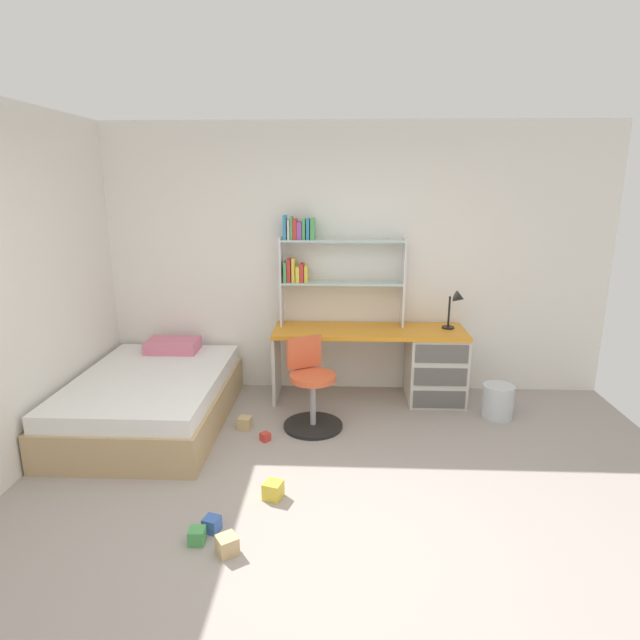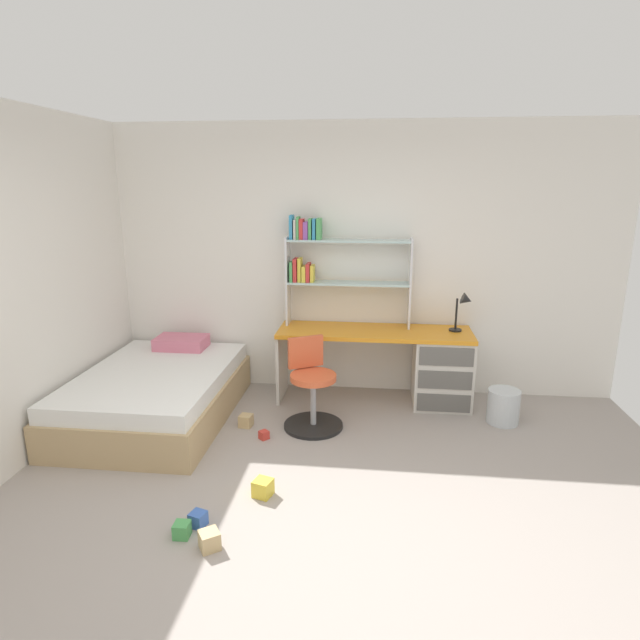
# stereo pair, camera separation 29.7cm
# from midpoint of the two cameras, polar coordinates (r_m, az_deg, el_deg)

# --- Properties ---
(ground_plane) EXTENTS (5.47, 5.93, 0.02)m
(ground_plane) POSITION_cam_midpoint_polar(r_m,az_deg,el_deg) (3.44, -2.44, -22.88)
(ground_plane) COLOR #9E938C
(room_shell) EXTENTS (5.47, 5.93, 2.66)m
(room_shell) POSITION_cam_midpoint_polar(r_m,az_deg,el_deg) (4.24, -17.36, 3.70)
(room_shell) COLOR white
(room_shell) RESTS_ON ground_plane
(desk) EXTENTS (1.85, 0.56, 0.72)m
(desk) POSITION_cam_midpoint_polar(r_m,az_deg,el_deg) (5.20, 8.99, -4.46)
(desk) COLOR orange
(desk) RESTS_ON ground_plane
(bookshelf_hutch) EXTENTS (1.21, 0.22, 1.07)m
(bookshelf_hutch) POSITION_cam_midpoint_polar(r_m,az_deg,el_deg) (5.11, -1.33, 6.42)
(bookshelf_hutch) COLOR silver
(bookshelf_hutch) RESTS_ON desk
(desk_lamp) EXTENTS (0.20, 0.17, 0.38)m
(desk_lamp) POSITION_cam_midpoint_polar(r_m,az_deg,el_deg) (5.13, 13.04, 1.72)
(desk_lamp) COLOR black
(desk_lamp) RESTS_ON desk
(swivel_chair) EXTENTS (0.52, 0.52, 0.78)m
(swivel_chair) POSITION_cam_midpoint_polar(r_m,az_deg,el_deg) (4.62, -2.80, -7.98)
(swivel_chair) COLOR black
(swivel_chair) RESTS_ON ground_plane
(bed_platform) EXTENTS (1.28, 1.84, 0.58)m
(bed_platform) POSITION_cam_midpoint_polar(r_m,az_deg,el_deg) (4.99, -19.42, -8.05)
(bed_platform) COLOR tan
(bed_platform) RESTS_ON ground_plane
(waste_bin) EXTENTS (0.28, 0.28, 0.31)m
(waste_bin) POSITION_cam_midpoint_polar(r_m,az_deg,el_deg) (5.07, 17.14, -8.44)
(waste_bin) COLOR silver
(waste_bin) RESTS_ON ground_plane
(toy_block_yellow_0) EXTENTS (0.15, 0.15, 0.12)m
(toy_block_yellow_0) POSITION_cam_midpoint_polar(r_m,az_deg,el_deg) (3.79, -7.47, -17.86)
(toy_block_yellow_0) COLOR gold
(toy_block_yellow_0) RESTS_ON ground_plane
(toy_block_natural_1) EXTENTS (0.12, 0.12, 0.11)m
(toy_block_natural_1) POSITION_cam_midpoint_polar(r_m,az_deg,el_deg) (4.74, -9.97, -10.98)
(toy_block_natural_1) COLOR tan
(toy_block_natural_1) RESTS_ON ground_plane
(toy_block_red_2) EXTENTS (0.10, 0.10, 0.07)m
(toy_block_red_2) POSITION_cam_midpoint_polar(r_m,az_deg,el_deg) (4.52, -7.89, -12.47)
(toy_block_red_2) COLOR red
(toy_block_red_2) RESTS_ON ground_plane
(toy_block_green_3) EXTENTS (0.10, 0.10, 0.09)m
(toy_block_green_3) POSITION_cam_midpoint_polar(r_m,az_deg,el_deg) (3.50, -15.78, -21.68)
(toy_block_green_3) COLOR #479E51
(toy_block_green_3) RESTS_ON ground_plane
(toy_block_blue_4) EXTENTS (0.12, 0.12, 0.09)m
(toy_block_blue_4) POSITION_cam_midpoint_polar(r_m,az_deg,el_deg) (3.57, -14.18, -20.75)
(toy_block_blue_4) COLOR #3860B7
(toy_block_blue_4) RESTS_ON ground_plane
(toy_block_natural_5) EXTENTS (0.15, 0.15, 0.11)m
(toy_block_natural_5) POSITION_cam_midpoint_polar(r_m,az_deg,el_deg) (3.38, -12.76, -22.78)
(toy_block_natural_5) COLOR tan
(toy_block_natural_5) RESTS_ON ground_plane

